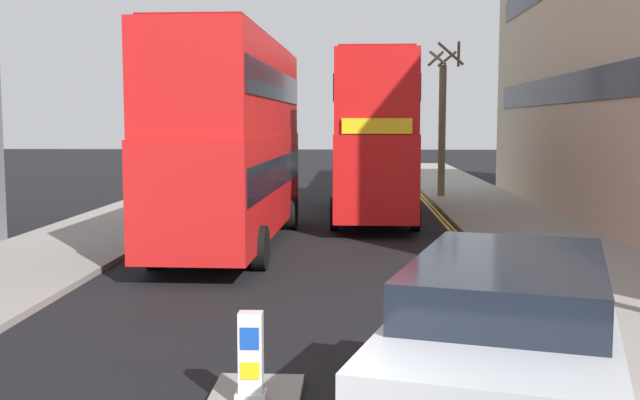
% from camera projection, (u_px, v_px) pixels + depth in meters
% --- Properties ---
extents(sidewalk_right, '(4.00, 80.00, 0.14)m').
position_uv_depth(sidewalk_right, '(549.00, 245.00, 20.41)').
color(sidewalk_right, gray).
rests_on(sidewalk_right, ground).
extents(sidewalk_left, '(4.00, 80.00, 0.14)m').
position_uv_depth(sidewalk_left, '(77.00, 242.00, 20.98)').
color(sidewalk_left, gray).
rests_on(sidewalk_left, ground).
extents(kerb_line_outer, '(0.10, 56.00, 0.01)m').
position_uv_depth(kerb_line_outer, '(484.00, 261.00, 18.52)').
color(kerb_line_outer, yellow).
rests_on(kerb_line_outer, ground).
extents(kerb_line_inner, '(0.10, 56.00, 0.01)m').
position_uv_depth(kerb_line_inner, '(477.00, 261.00, 18.53)').
color(kerb_line_inner, yellow).
rests_on(kerb_line_inner, ground).
extents(keep_left_bollard, '(0.36, 0.28, 1.11)m').
position_uv_depth(keep_left_bollard, '(251.00, 363.00, 8.77)').
color(keep_left_bollard, silver).
rests_on(keep_left_bollard, traffic_island).
extents(double_decker_bus_away, '(3.00, 10.87, 5.64)m').
position_uv_depth(double_decker_bus_away, '(233.00, 136.00, 20.46)').
color(double_decker_bus_away, red).
rests_on(double_decker_bus_away, ground).
extents(double_decker_bus_oncoming, '(2.88, 10.83, 5.64)m').
position_uv_depth(double_decker_bus_oncoming, '(374.00, 133.00, 26.68)').
color(double_decker_bus_oncoming, red).
rests_on(double_decker_bus_oncoming, ground).
extents(taxi_minivan, '(3.13, 5.14, 2.12)m').
position_uv_depth(taxi_minivan, '(505.00, 373.00, 7.01)').
color(taxi_minivan, silver).
rests_on(taxi_minivan, ground).
extents(street_tree_near, '(1.57, 1.59, 6.71)m').
position_uv_depth(street_tree_near, '(443.00, 121.00, 33.18)').
color(street_tree_near, '#6B6047').
rests_on(street_tree_near, sidewalk_right).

